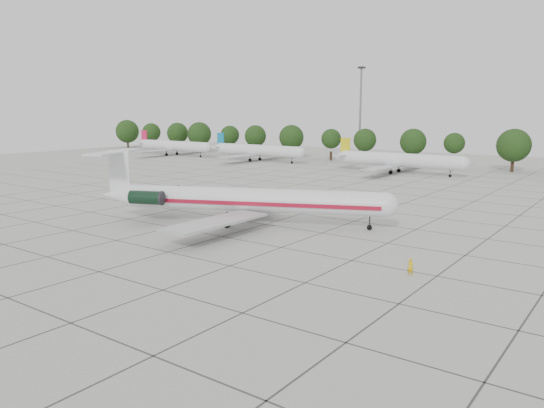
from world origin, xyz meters
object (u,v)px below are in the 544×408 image
object	(u,v)px
bg_airliner_b	(257,150)
bg_airliner_c	(399,160)
bg_airliner_a	(173,146)
floodlight_mast	(360,108)
main_airliner	(237,199)
ground_crew	(410,267)

from	to	relation	value
bg_airliner_b	bg_airliner_c	xyz separation A→B (m)	(42.48, -4.19, 0.00)
bg_airliner_a	floodlight_mast	xyz separation A→B (m)	(52.52, 20.96, 11.37)
bg_airliner_b	floodlight_mast	size ratio (longest dim) A/B	1.11
bg_airliner_a	bg_airliner_b	distance (m)	32.10
main_airliner	ground_crew	world-z (taller)	main_airliner
ground_crew	floodlight_mast	world-z (taller)	floodlight_mast
bg_airliner_c	floodlight_mast	distance (m)	34.93
bg_airliner_c	main_airliner	bearing A→B (deg)	-85.35
main_airliner	bg_airliner_c	bearing A→B (deg)	70.71
bg_airliner_a	floodlight_mast	bearing A→B (deg)	21.75
bg_airliner_a	bg_airliner_c	xyz separation A→B (m)	(74.58, -3.62, 0.00)
ground_crew	floodlight_mast	size ratio (longest dim) A/B	0.06
ground_crew	bg_airliner_a	bearing A→B (deg)	-38.99
ground_crew	floodlight_mast	bearing A→B (deg)	-65.15
bg_airliner_c	floodlight_mast	size ratio (longest dim) A/B	1.11
bg_airliner_c	ground_crew	bearing A→B (deg)	-66.35
main_airliner	bg_airliner_a	xyz separation A→B (m)	(-79.57, 64.96, -0.17)
bg_airliner_b	bg_airliner_c	world-z (taller)	same
main_airliner	bg_airliner_a	bearing A→B (deg)	116.83
bg_airliner_c	floodlight_mast	bearing A→B (deg)	131.91
ground_crew	bg_airliner_a	xyz separation A→B (m)	(-104.64, 72.27, 2.13)
main_airliner	bg_airliner_a	size ratio (longest dim) A/B	1.26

